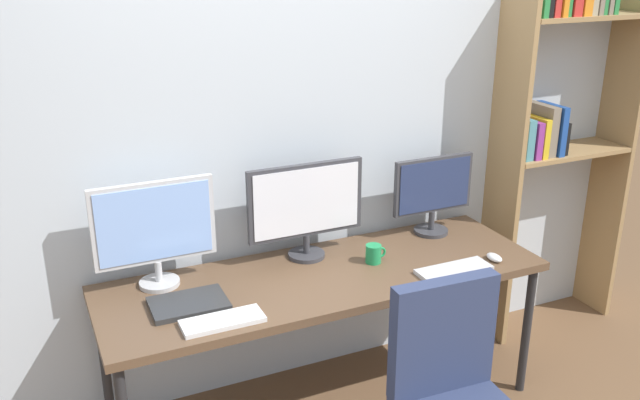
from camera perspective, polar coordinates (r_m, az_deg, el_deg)
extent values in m
cube|color=silver|center=(3.37, -2.62, 5.35)|extent=(4.48, 0.10, 2.60)
cube|color=brown|center=(3.22, 0.37, -6.47)|extent=(2.08, 0.68, 0.04)
cylinder|color=#262628|center=(3.68, 16.73, -10.31)|extent=(0.04, 0.04, 0.70)
cylinder|color=#262628|center=(3.43, -17.41, -12.82)|extent=(0.04, 0.04, 0.70)
cylinder|color=#262628|center=(4.07, 11.44, -6.69)|extent=(0.04, 0.04, 0.70)
cube|color=#9E7A4C|center=(3.90, 14.99, 1.83)|extent=(0.03, 0.28, 1.96)
cube|color=#9E7A4C|center=(4.44, 23.07, 3.10)|extent=(0.03, 0.28, 1.96)
cube|color=#9E7A4C|center=(4.13, 19.44, 3.80)|extent=(0.76, 0.28, 0.02)
cube|color=#9E7A4C|center=(4.00, 20.72, 14.05)|extent=(0.76, 0.28, 0.02)
cube|color=teal|center=(3.89, 16.08, 5.07)|extent=(0.05, 0.22, 0.22)
cube|color=#8C338C|center=(3.92, 16.76, 4.98)|extent=(0.04, 0.22, 0.20)
cube|color=gold|center=(3.95, 17.28, 5.13)|extent=(0.04, 0.22, 0.22)
cube|color=gray|center=(3.98, 17.83, 5.63)|extent=(0.05, 0.22, 0.27)
cube|color=#1E4799|center=(4.01, 18.55, 5.64)|extent=(0.04, 0.22, 0.27)
cube|color=black|center=(4.06, 18.78, 5.11)|extent=(0.03, 0.22, 0.18)
cube|color=navy|center=(2.76, 10.14, -11.01)|extent=(0.44, 0.09, 0.48)
cylinder|color=silver|center=(3.19, -13.15, -6.69)|extent=(0.18, 0.18, 0.02)
cylinder|color=silver|center=(3.17, -13.23, -5.76)|extent=(0.03, 0.03, 0.10)
cube|color=silver|center=(3.08, -13.60, -1.82)|extent=(0.54, 0.03, 0.37)
cube|color=#8CB2F2|center=(3.06, -13.54, -1.93)|extent=(0.49, 0.01, 0.33)
cylinder|color=#38383D|center=(3.38, -1.13, -4.55)|extent=(0.18, 0.18, 0.02)
cylinder|color=#38383D|center=(3.35, -1.14, -3.66)|extent=(0.03, 0.03, 0.09)
cube|color=#38383D|center=(3.27, -1.20, -0.01)|extent=(0.58, 0.03, 0.36)
cube|color=white|center=(3.26, -1.08, -0.10)|extent=(0.54, 0.01, 0.32)
cylinder|color=#38383D|center=(3.70, 9.17, -2.53)|extent=(0.18, 0.18, 0.02)
cylinder|color=#38383D|center=(3.67, 9.22, -1.67)|extent=(0.03, 0.03, 0.10)
cube|color=#38383D|center=(3.61, 9.36, 1.27)|extent=(0.45, 0.03, 0.29)
cube|color=navy|center=(3.59, 9.50, 1.19)|extent=(0.42, 0.01, 0.27)
cube|color=silver|center=(2.84, -8.08, -9.90)|extent=(0.34, 0.13, 0.02)
cube|color=silver|center=(3.28, 11.04, -5.70)|extent=(0.36, 0.13, 0.02)
ellipsoid|color=silver|center=(3.44, 14.24, -4.64)|extent=(0.06, 0.10, 0.03)
cube|color=#2D2D2D|center=(2.99, -10.84, -8.44)|extent=(0.32, 0.22, 0.02)
cylinder|color=#1E8C4C|center=(3.31, 4.44, -4.47)|extent=(0.08, 0.08, 0.09)
torus|color=#1E8C4C|center=(3.33, 5.05, -4.34)|extent=(0.06, 0.01, 0.06)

